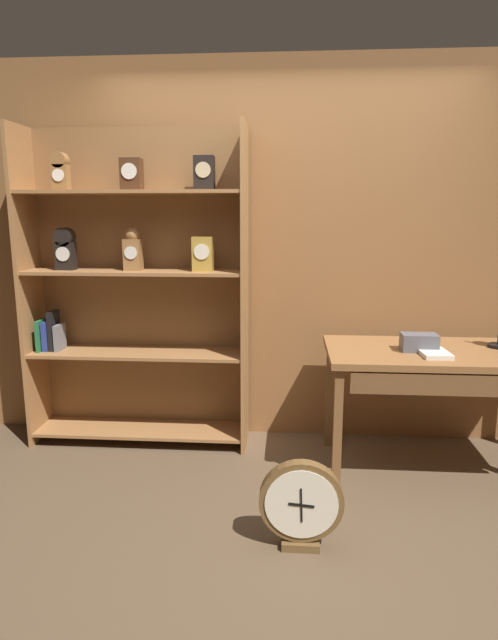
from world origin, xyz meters
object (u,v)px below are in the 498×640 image
Objects in this scene: workbench at (446,364)px; toolbox_small at (419,342)px; bookshelf at (135,289)px; round_clock_large at (301,504)px; open_repair_manual at (434,353)px.

workbench is 6.77× the size of toolbox_small.
round_clock_large is (1.11, -1.19, -0.85)m from bookshelf.
workbench is at bearing 1.38° from toolbox_small.
bookshelf is 10.20× the size of toolbox_small.
toolbox_small is at bearing 121.03° from open_repair_manual.
open_repair_manual is at bearing -13.14° from bookshelf.
workbench is 3.21× the size of round_clock_large.
toolbox_small reaches higher than open_repair_manual.
workbench reaches higher than round_clock_large.
bookshelf is 1.51× the size of workbench.
workbench is (1.99, -0.34, -0.39)m from bookshelf.
open_repair_manual is 0.50× the size of round_clock_large.
workbench is 0.22m from toolbox_small.
round_clock_large is at bearing -46.91° from bookshelf.
bookshelf is 1.84m from round_clock_large.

